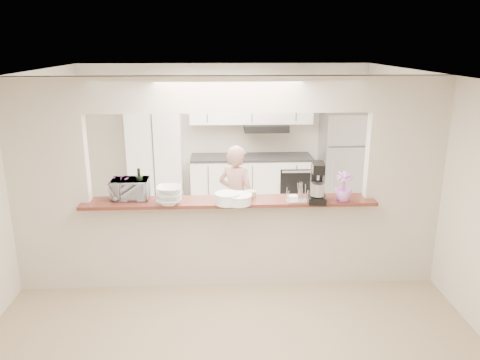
{
  "coord_description": "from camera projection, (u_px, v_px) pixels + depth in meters",
  "views": [
    {
      "loc": [
        -0.11,
        -5.19,
        2.86
      ],
      "look_at": [
        0.14,
        0.3,
        1.22
      ],
      "focal_mm": 35.0,
      "sensor_mm": 36.0,
      "label": 1
    }
  ],
  "objects": [
    {
      "name": "serving_bowls",
      "position": [
        169.0,
        196.0,
        5.26
      ],
      "size": [
        0.3,
        0.3,
        0.2
      ],
      "primitive_type": "imported",
      "rotation": [
        0.0,
        0.0,
        -0.1
      ],
      "color": "silver",
      "rests_on": "bar_counter"
    },
    {
      "name": "person",
      "position": [
        236.0,
        199.0,
        6.48
      ],
      "size": [
        0.66,
        0.59,
        1.51
      ],
      "primitive_type": "imported",
      "rotation": [
        0.0,
        0.0,
        2.6
      ],
      "color": "tan",
      "rests_on": "floor"
    },
    {
      "name": "wine_bottle_a",
      "position": [
        139.0,
        186.0,
        5.46
      ],
      "size": [
        0.07,
        0.07,
        0.36
      ],
      "color": "black",
      "rests_on": "bar_counter"
    },
    {
      "name": "bar_counter",
      "position": [
        229.0,
        239.0,
        5.62
      ],
      "size": [
        3.4,
        0.38,
        1.09
      ],
      "color": "beige",
      "rests_on": "floor"
    },
    {
      "name": "plate_stack_a",
      "position": [
        227.0,
        198.0,
        5.28
      ],
      "size": [
        0.28,
        0.28,
        0.13
      ],
      "color": "white",
      "rests_on": "bar_counter"
    },
    {
      "name": "stand_mixer",
      "position": [
        317.0,
        184.0,
        5.33
      ],
      "size": [
        0.23,
        0.33,
        0.46
      ],
      "color": "black",
      "rests_on": "bar_counter"
    },
    {
      "name": "refrigerator",
      "position": [
        343.0,
        161.0,
        8.17
      ],
      "size": [
        0.75,
        0.7,
        1.7
      ],
      "primitive_type": "cube",
      "color": "#AEAEB3",
      "rests_on": "floor"
    },
    {
      "name": "utensil_caddy",
      "position": [
        297.0,
        194.0,
        5.34
      ],
      "size": [
        0.24,
        0.15,
        0.22
      ],
      "color": "silver",
      "rests_on": "bar_counter"
    },
    {
      "name": "wine_bottle_b",
      "position": [
        140.0,
        187.0,
        5.41
      ],
      "size": [
        0.07,
        0.07,
        0.37
      ],
      "color": "black",
      "rests_on": "bar_counter"
    },
    {
      "name": "partition",
      "position": [
        229.0,
        166.0,
        5.37
      ],
      "size": [
        5.0,
        0.15,
        2.5
      ],
      "color": "beige",
      "rests_on": "floor"
    },
    {
      "name": "tan_bowl",
      "position": [
        250.0,
        193.0,
        5.56
      ],
      "size": [
        0.13,
        0.13,
        0.06
      ],
      "primitive_type": "cylinder",
      "color": "tan",
      "rests_on": "bar_counter"
    },
    {
      "name": "floor",
      "position": [
        230.0,
        282.0,
        5.79
      ],
      "size": [
        6.0,
        6.0,
        0.0
      ],
      "primitive_type": "plane",
      "color": "tan",
      "rests_on": "ground"
    },
    {
      "name": "plate_stack_b",
      "position": [
        238.0,
        199.0,
        5.29
      ],
      "size": [
        0.31,
        0.31,
        0.11
      ],
      "color": "white",
      "rests_on": "bar_counter"
    },
    {
      "name": "flower_right",
      "position": [
        344.0,
        187.0,
        5.34
      ],
      "size": [
        0.22,
        0.22,
        0.35
      ],
      "primitive_type": "imported",
      "rotation": [
        0.0,
        0.0,
        -0.16
      ],
      "color": "#A361B4",
      "rests_on": "bar_counter"
    },
    {
      "name": "flower_left",
      "position": [
        117.0,
        186.0,
        5.42
      ],
      "size": [
        0.35,
        0.33,
        0.31
      ],
      "primitive_type": "imported",
      "rotation": [
        0.0,
        0.0,
        0.39
      ],
      "color": "#D06EB3",
      "rests_on": "bar_counter"
    },
    {
      "name": "red_bowl",
      "position": [
        246.0,
        196.0,
        5.45
      ],
      "size": [
        0.13,
        0.13,
        0.06
      ],
      "primitive_type": "cylinder",
      "color": "maroon",
      "rests_on": "bar_counter"
    },
    {
      "name": "toaster_oven",
      "position": [
        130.0,
        189.0,
        5.44
      ],
      "size": [
        0.43,
        0.29,
        0.24
      ],
      "primitive_type": "imported",
      "rotation": [
        0.0,
        0.0,
        0.01
      ],
      "color": "#A9A9AE",
      "rests_on": "bar_counter"
    },
    {
      "name": "tile_overlay",
      "position": [
        227.0,
        232.0,
        7.27
      ],
      "size": [
        5.0,
        2.9,
        0.01
      ],
      "primitive_type": "cube",
      "color": "beige",
      "rests_on": "floor"
    },
    {
      "name": "kitchen_cabinets",
      "position": [
        215.0,
        154.0,
        8.11
      ],
      "size": [
        3.15,
        0.62,
        2.25
      ],
      "color": "white",
      "rests_on": "floor"
    }
  ]
}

